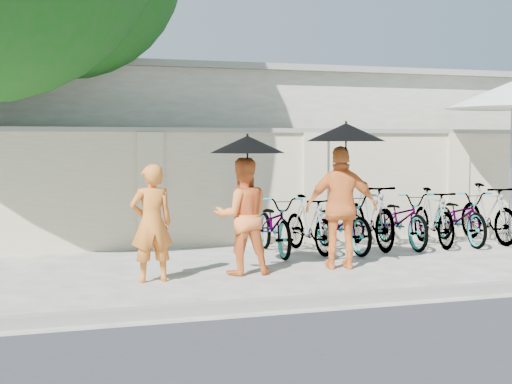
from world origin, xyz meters
name	(u,v)px	position (x,y,z in m)	size (l,w,h in m)	color
ground	(262,279)	(0.00, 0.00, 0.00)	(80.00, 80.00, 0.00)	beige
kerb	(309,301)	(0.00, -1.70, 0.06)	(40.00, 0.16, 0.12)	gray
compound_wall	(260,188)	(1.00, 3.20, 1.00)	(20.00, 0.30, 2.00)	beige
building_behind	(251,152)	(2.00, 7.00, 1.60)	(14.00, 6.00, 3.20)	silver
monk_left	(152,223)	(-1.43, 0.24, 0.77)	(0.56, 0.37, 1.55)	orange
monk_center	(242,216)	(-0.15, 0.41, 0.81)	(0.79, 0.61, 1.62)	orange
parasol_center	(247,144)	(-0.10, 0.33, 1.80)	(1.04, 1.04, 1.00)	black
monk_right	(342,208)	(1.34, 0.39, 0.89)	(1.04, 0.43, 1.78)	orange
parasol_right	(346,132)	(1.36, 0.31, 1.97)	(1.14, 1.14, 1.10)	black
bike_0	(275,225)	(0.86, 1.93, 0.49)	(0.64, 1.85, 0.97)	#999AAC
bike_1	(309,224)	(1.45, 1.93, 0.48)	(0.45, 1.59, 0.95)	#999AAC
bike_2	(343,222)	(2.05, 1.89, 0.50)	(0.66, 1.91, 1.00)	#999AAC
bike_3	(370,215)	(2.64, 2.08, 0.57)	(0.54, 1.91, 1.15)	#999AAC
bike_4	(402,219)	(3.24, 2.03, 0.49)	(0.65, 1.86, 0.98)	#999AAC
bike_5	(433,217)	(3.83, 1.98, 0.51)	(0.48, 1.70, 1.02)	#999AAC
bike_6	(460,217)	(4.43, 2.05, 0.49)	(0.65, 1.85, 0.97)	#999AAC
bike_7	(488,213)	(5.02, 2.08, 0.54)	(0.50, 1.79, 1.07)	#999AAC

